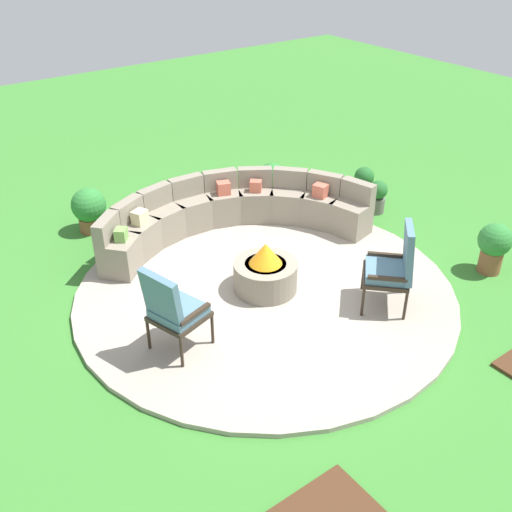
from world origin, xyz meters
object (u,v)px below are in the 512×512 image
object	(u,v)px
lounge_chair_front_left	(173,308)
potted_plant_4	(89,209)
fire_pit	(265,272)
lounge_chair_front_right	(395,265)
potted_plant_3	(494,245)
potted_plant_0	(377,196)
potted_plant_1	(364,182)
curved_stone_bench	(230,214)
potted_plant_2	(272,179)

from	to	relation	value
lounge_chair_front_left	potted_plant_4	size ratio (longest dim) A/B	1.57
fire_pit	lounge_chair_front_right	bearing A→B (deg)	-48.88
lounge_chair_front_right	potted_plant_3	size ratio (longest dim) A/B	1.55
lounge_chair_front_left	lounge_chair_front_right	bearing A→B (deg)	55.84
potted_plant_0	potted_plant_3	bearing A→B (deg)	-91.71
fire_pit	lounge_chair_front_right	world-z (taller)	lounge_chair_front_right
lounge_chair_front_right	potted_plant_0	world-z (taller)	lounge_chair_front_right
lounge_chair_front_right	potted_plant_1	bearing A→B (deg)	6.35
curved_stone_bench	potted_plant_1	bearing A→B (deg)	-5.19
fire_pit	potted_plant_4	xyz separation A→B (m)	(-1.12, 2.88, 0.06)
potted_plant_4	potted_plant_1	bearing A→B (deg)	-21.43
fire_pit	potted_plant_0	xyz separation A→B (m)	(2.81, 0.76, -0.02)
potted_plant_2	potted_plant_4	bearing A→B (deg)	166.20
fire_pit	potted_plant_4	size ratio (longest dim) A/B	1.18
lounge_chair_front_left	potted_plant_0	size ratio (longest dim) A/B	2.00
potted_plant_2	potted_plant_4	size ratio (longest dim) A/B	0.91
potted_plant_0	potted_plant_4	xyz separation A→B (m)	(-3.93, 2.12, 0.08)
potted_plant_2	potted_plant_3	xyz separation A→B (m)	(0.97, -3.56, 0.07)
curved_stone_bench	potted_plant_1	world-z (taller)	curved_stone_bench
curved_stone_bench	lounge_chair_front_left	world-z (taller)	lounge_chair_front_left
potted_plant_2	potted_plant_1	bearing A→B (deg)	-36.31
potted_plant_1	potted_plant_3	size ratio (longest dim) A/B	0.78
potted_plant_0	potted_plant_1	size ratio (longest dim) A/B	0.98
curved_stone_bench	lounge_chair_front_right	bearing A→B (deg)	-78.42
lounge_chair_front_right	potted_plant_3	xyz separation A→B (m)	(1.72, -0.21, -0.22)
fire_pit	potted_plant_3	xyz separation A→B (m)	(2.74, -1.39, 0.09)
lounge_chair_front_right	potted_plant_4	xyz separation A→B (m)	(-2.14, 4.05, -0.25)
fire_pit	curved_stone_bench	size ratio (longest dim) A/B	0.21
lounge_chair_front_right	potted_plant_1	size ratio (longest dim) A/B	1.99
curved_stone_bench	lounge_chair_front_left	xyz separation A→B (m)	(-1.99, -1.86, 0.24)
fire_pit	lounge_chair_front_right	size ratio (longest dim) A/B	0.73
potted_plant_3	lounge_chair_front_left	bearing A→B (deg)	166.50
potted_plant_0	potted_plant_1	xyz separation A→B (m)	(0.20, 0.50, 0.01)
potted_plant_3	potted_plant_4	distance (m)	5.76
fire_pit	lounge_chair_front_left	size ratio (longest dim) A/B	0.75
curved_stone_bench	lounge_chair_front_right	distance (m)	2.73
potted_plant_0	curved_stone_bench	bearing A→B (deg)	162.52
fire_pit	potted_plant_2	size ratio (longest dim) A/B	1.29
lounge_chair_front_left	fire_pit	bearing A→B (deg)	87.06
potted_plant_3	potted_plant_4	bearing A→B (deg)	132.14
potted_plant_3	potted_plant_4	size ratio (longest dim) A/B	1.04
lounge_chair_front_left	potted_plant_4	world-z (taller)	lounge_chair_front_left
potted_plant_2	lounge_chair_front_left	bearing A→B (deg)	-142.33
potted_plant_4	potted_plant_0	bearing A→B (deg)	-28.42
lounge_chair_front_right	potted_plant_4	bearing A→B (deg)	73.41
potted_plant_3	potted_plant_4	world-z (taller)	potted_plant_3
curved_stone_bench	potted_plant_4	world-z (taller)	curved_stone_bench
potted_plant_0	potted_plant_2	bearing A→B (deg)	126.22
potted_plant_3	potted_plant_1	bearing A→B (deg)	84.25
potted_plant_0	potted_plant_3	size ratio (longest dim) A/B	0.76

